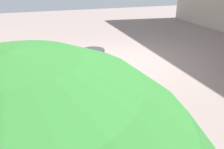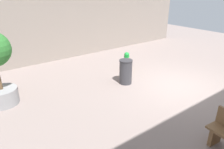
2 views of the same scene
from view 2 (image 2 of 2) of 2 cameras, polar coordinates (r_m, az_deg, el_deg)
ground_plane at (r=8.46m, az=17.68°, el=-3.17°), size 23.40×23.40×0.00m
fire_hydrant at (r=9.56m, az=4.12°, el=3.74°), size 0.41×0.42×0.86m
trash_bin at (r=8.17m, az=3.84°, el=0.79°), size 0.53×0.53×0.98m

